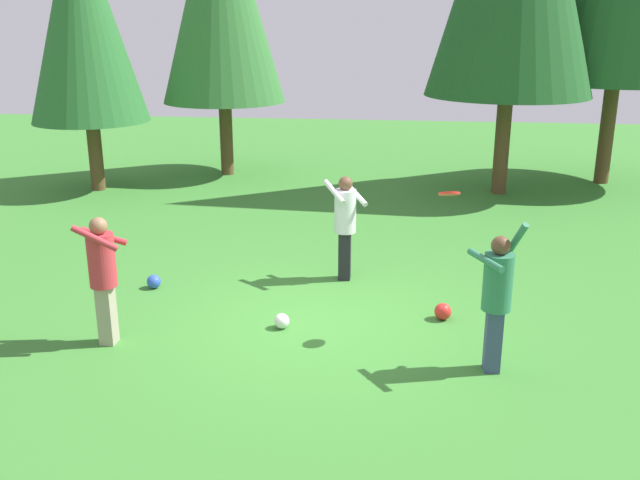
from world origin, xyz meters
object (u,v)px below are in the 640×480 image
person_catcher (345,219)px  tree_far_left (82,15)px  frisbee (449,194)px  ball_blue (154,282)px  person_thrower (497,292)px  ball_white (282,321)px  ball_red (443,311)px  person_bystander (103,270)px

person_catcher → tree_far_left: tree_far_left is taller
frisbee → ball_blue: size_ratio=1.44×
frisbee → ball_blue: (-4.33, 1.22, -1.82)m
person_thrower → ball_white: bearing=40.0°
person_thrower → person_catcher: bearing=2.9°
person_thrower → ball_red: (-0.50, 1.41, -0.87)m
person_bystander → ball_white: (2.13, 0.70, -0.89)m
ball_white → person_bystander: bearing=-161.9°
person_catcher → frisbee: size_ratio=5.42×
person_thrower → frisbee: size_ratio=5.96×
ball_blue → tree_far_left: (-3.55, 6.14, 3.93)m
frisbee → person_thrower: bearing=-57.9°
ball_blue → ball_red: size_ratio=0.91×
person_bystander → ball_blue: size_ratio=7.83×
person_catcher → tree_far_left: size_ratio=0.26×
ball_red → tree_far_left: tree_far_left is taller
person_bystander → ball_red: 4.56m
person_catcher → frisbee: bearing=0.0°
person_thrower → ball_white: size_ratio=8.89×
ball_blue → ball_white: bearing=-28.9°
person_bystander → frisbee: size_ratio=5.45×
person_thrower → ball_red: size_ratio=7.80×
person_catcher → ball_white: (-0.68, -1.97, -0.89)m
person_catcher → ball_blue: person_catcher is taller
person_catcher → ball_blue: (-2.89, -0.75, -0.89)m
person_bystander → ball_red: bearing=6.8°
person_thrower → tree_far_left: tree_far_left is taller
ball_white → tree_far_left: bearing=128.0°
person_catcher → person_bystander: 3.88m
person_catcher → ball_white: bearing=-55.3°
ball_red → person_thrower: bearing=-70.5°
person_catcher → frisbee: frisbee is taller
ball_red → ball_white: (-2.17, -0.54, -0.01)m
person_thrower → tree_far_left: bearing=13.6°
person_thrower → person_catcher: size_ratio=1.10×
ball_white → tree_far_left: (-5.76, 7.36, 3.93)m
person_bystander → ball_blue: person_bystander is taller
person_bystander → person_thrower: bearing=-11.4°
ball_red → ball_blue: bearing=171.3°
ball_blue → person_bystander: bearing=-87.6°
ball_blue → ball_red: 4.43m
person_thrower → tree_far_left: size_ratio=0.28×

